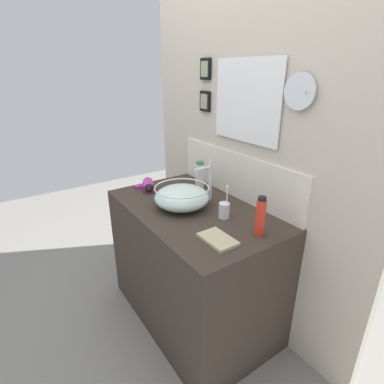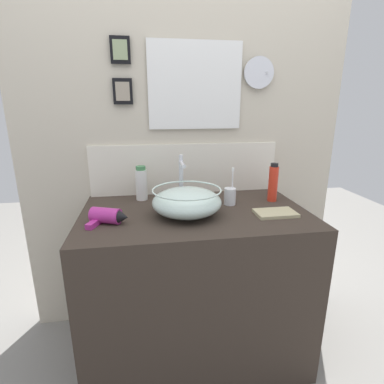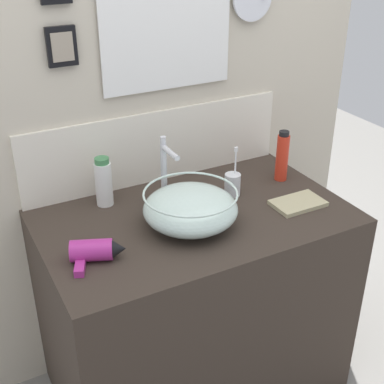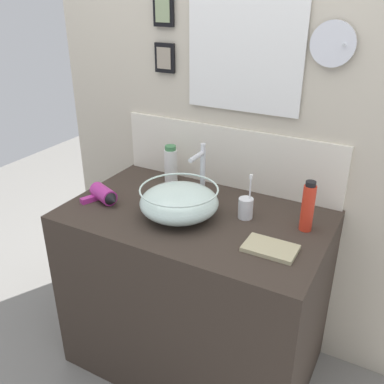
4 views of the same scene
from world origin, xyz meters
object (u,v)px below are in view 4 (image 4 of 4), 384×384
at_px(faucet, 201,168).
at_px(lotion_bottle, 171,165).
at_px(hair_drier, 104,195).
at_px(spray_bottle, 308,207).
at_px(glass_bowl_sink, 179,202).
at_px(hand_towel, 270,248).
at_px(toothbrush_cup, 246,208).

height_order(faucet, lotion_bottle, faucet).
distance_m(hair_drier, spray_bottle, 0.89).
bearing_deg(hair_drier, glass_bowl_sink, 7.47).
relative_size(lotion_bottle, hand_towel, 0.98).
relative_size(hair_drier, lotion_bottle, 1.01).
bearing_deg(hair_drier, spray_bottle, 12.78).
xyz_separation_m(lotion_bottle, spray_bottle, (0.71, -0.14, 0.01)).
relative_size(toothbrush_cup, lotion_bottle, 1.04).
bearing_deg(faucet, hand_towel, -31.53).
height_order(faucet, spray_bottle, faucet).
bearing_deg(glass_bowl_sink, spray_bottle, 16.52).
distance_m(faucet, spray_bottle, 0.50).
xyz_separation_m(toothbrush_cup, lotion_bottle, (-0.46, 0.16, 0.05)).
bearing_deg(glass_bowl_sink, lotion_bottle, 126.74).
bearing_deg(spray_bottle, lotion_bottle, 168.98).
relative_size(spray_bottle, hand_towel, 1.09).
bearing_deg(lotion_bottle, spray_bottle, -11.02).
distance_m(glass_bowl_sink, faucet, 0.22).
relative_size(faucet, spray_bottle, 1.23).
bearing_deg(hand_towel, glass_bowl_sink, 171.70).
bearing_deg(spray_bottle, glass_bowl_sink, -163.48).
xyz_separation_m(faucet, toothbrush_cup, (0.25, -0.07, -0.10)).
relative_size(lotion_bottle, spray_bottle, 0.90).
relative_size(hair_drier, spray_bottle, 0.91).
bearing_deg(faucet, glass_bowl_sink, -90.00).
xyz_separation_m(faucet, lotion_bottle, (-0.21, 0.09, -0.06)).
distance_m(spray_bottle, hand_towel, 0.24).
relative_size(toothbrush_cup, spray_bottle, 0.94).
relative_size(glass_bowl_sink, toothbrush_cup, 1.68).
bearing_deg(toothbrush_cup, faucet, 163.34).
bearing_deg(spray_bottle, faucet, 174.11).
bearing_deg(lotion_bottle, glass_bowl_sink, -53.26).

